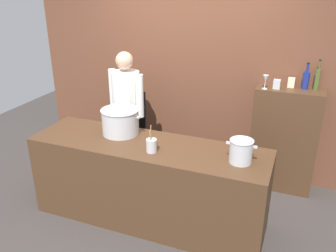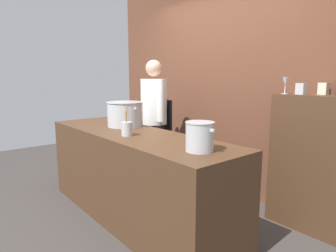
# 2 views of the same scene
# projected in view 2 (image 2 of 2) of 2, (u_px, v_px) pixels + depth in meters

# --- Properties ---
(ground_plane) EXTENTS (8.00, 8.00, 0.00)m
(ground_plane) POSITION_uv_depth(u_px,v_px,m) (135.00, 217.00, 3.04)
(ground_plane) COLOR #383330
(brick_back_panel) EXTENTS (4.40, 0.10, 3.00)m
(brick_back_panel) POSITION_uv_depth(u_px,v_px,m) (226.00, 73.00, 3.67)
(brick_back_panel) COLOR brown
(brick_back_panel) RESTS_ON ground_plane
(prep_counter) EXTENTS (2.46, 0.70, 0.90)m
(prep_counter) POSITION_uv_depth(u_px,v_px,m) (134.00, 176.00, 2.96)
(prep_counter) COLOR #472D1C
(prep_counter) RESTS_ON ground_plane
(bar_cabinet) EXTENTS (0.76, 0.32, 1.28)m
(bar_cabinet) POSITION_uv_depth(u_px,v_px,m) (314.00, 164.00, 2.73)
(bar_cabinet) COLOR #472D1C
(bar_cabinet) RESTS_ON ground_plane
(chef) EXTENTS (0.52, 0.39, 1.66)m
(chef) POSITION_uv_depth(u_px,v_px,m) (154.00, 114.00, 3.80)
(chef) COLOR black
(chef) RESTS_ON ground_plane
(stockpot_large) EXTENTS (0.46, 0.41, 0.27)m
(stockpot_large) POSITION_uv_depth(u_px,v_px,m) (125.00, 114.00, 3.25)
(stockpot_large) COLOR #B7BABF
(stockpot_large) RESTS_ON prep_counter
(stockpot_small) EXTENTS (0.28, 0.22, 0.22)m
(stockpot_small) POSITION_uv_depth(u_px,v_px,m) (200.00, 137.00, 2.14)
(stockpot_small) COLOR #B7BABF
(stockpot_small) RESTS_ON prep_counter
(utensil_crock) EXTENTS (0.10, 0.10, 0.27)m
(utensil_crock) POSITION_uv_depth(u_px,v_px,m) (127.00, 129.00, 2.72)
(utensil_crock) COLOR #B7BABF
(utensil_crock) RESTS_ON prep_counter
(wine_glass_short) EXTENTS (0.06, 0.06, 0.16)m
(wine_glass_short) POSITION_uv_depth(u_px,v_px,m) (285.00, 82.00, 2.75)
(wine_glass_short) COLOR silver
(wine_glass_short) RESTS_ON bar_cabinet
(spice_tin_cream) EXTENTS (0.08, 0.08, 0.11)m
(spice_tin_cream) POSITION_uv_depth(u_px,v_px,m) (324.00, 89.00, 2.67)
(spice_tin_cream) COLOR beige
(spice_tin_cream) RESTS_ON bar_cabinet
(spice_tin_silver) EXTENTS (0.08, 0.08, 0.10)m
(spice_tin_silver) POSITION_uv_depth(u_px,v_px,m) (301.00, 89.00, 2.71)
(spice_tin_silver) COLOR #B2B2B7
(spice_tin_silver) RESTS_ON bar_cabinet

